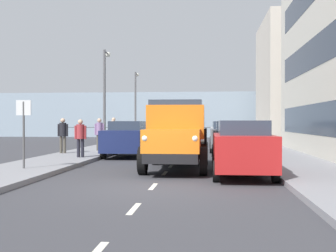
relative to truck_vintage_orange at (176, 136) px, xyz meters
name	(u,v)px	position (x,y,z in m)	size (l,w,h in m)	color
ground_plane	(182,154)	(0.31, -7.69, -1.18)	(80.00, 80.00, 0.00)	#38383D
sidewalk_left	(273,153)	(-4.46, -7.69, -1.10)	(2.73, 43.05, 0.15)	gray
sidewalk_right	(93,152)	(5.07, -7.69, -1.10)	(2.73, 43.05, 0.15)	gray
road_centreline_markings	(182,154)	(0.31, -7.70, -1.17)	(0.12, 39.62, 0.01)	silver
building_far_block	(307,81)	(-9.74, -23.58, 4.10)	(7.83, 10.09, 10.56)	beige
sea_horizon	(196,115)	(0.31, -32.22, 1.32)	(80.00, 0.80, 5.00)	#8C9EAD
seawall_railing	(195,130)	(0.31, -28.62, -0.26)	(28.08, 0.08, 1.20)	#4C5156
truck_vintage_orange	(176,136)	(0.00, 0.00, 0.00)	(2.17, 5.64, 2.43)	black
car_red_kerbside_near	(242,147)	(-2.14, 1.47, -0.28)	(1.81, 4.24, 1.72)	#B21E1E
car_black_kerbside_1	(232,139)	(-2.14, -4.59, -0.29)	(1.76, 3.87, 1.72)	black
car_grey_kerbside_2	(227,136)	(-2.14, -9.64, -0.28)	(1.93, 4.56, 1.72)	slate
car_silver_kerbside_3	(223,133)	(-2.14, -16.07, -0.28)	(1.88, 4.53, 1.72)	#B7BABF
car_navy_oppositeside_0	(128,138)	(2.76, -5.42, -0.28)	(1.92, 3.98, 1.72)	navy
car_white_oppositeside_1	(144,135)	(2.76, -10.70, -0.28)	(1.80, 4.57, 1.72)	white
car_maroon_oppositeside_2	(156,133)	(2.76, -16.54, -0.28)	(1.81, 3.93, 1.72)	maroon
pedestrian_with_bag	(80,135)	(4.42, -3.30, -0.06)	(0.53, 0.34, 1.64)	black
pedestrian_couple_a	(63,133)	(6.01, -5.56, -0.02)	(0.53, 0.34, 1.72)	#4C473D
pedestrian_in_dark_coat	(99,132)	(4.71, -7.59, -0.01)	(0.53, 0.34, 1.73)	#4C473D
pedestrian_by_lamp	(113,132)	(4.39, -9.44, -0.07)	(0.53, 0.34, 1.64)	#4C473D
pedestrian_strolling	(114,129)	(4.97, -12.15, 0.05)	(0.53, 0.34, 1.82)	#4C473D
lamp_post_promenade	(105,89)	(5.04, -10.19, 2.49)	(0.32, 1.14, 5.83)	#59595B
lamp_post_far	(136,99)	(5.12, -21.26, 2.48)	(0.32, 1.14, 5.81)	#59595B
street_sign	(24,122)	(4.95, 1.20, 0.50)	(0.50, 0.07, 2.25)	#4C4C4C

